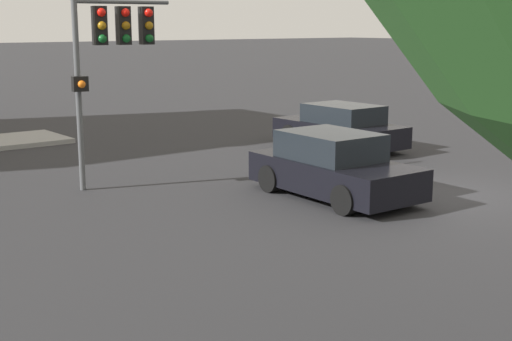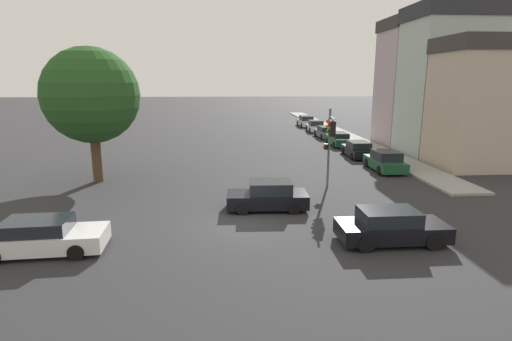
# 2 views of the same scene
# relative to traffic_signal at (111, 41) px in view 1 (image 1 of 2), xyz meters

# --- Properties ---
(ground_plane) EXTENTS (300.00, 300.00, 0.00)m
(ground_plane) POSITION_rel_traffic_signal_xyz_m (-5.47, -5.73, -3.53)
(ground_plane) COLOR #28282B
(traffic_signal) EXTENTS (0.63, 2.52, 4.94)m
(traffic_signal) POSITION_rel_traffic_signal_xyz_m (0.00, 0.00, 0.00)
(traffic_signal) COLOR #515456
(traffic_signal) RESTS_ON ground_plane
(crossing_car_0) EXTENTS (4.45, 1.97, 1.43)m
(crossing_car_0) POSITION_rel_traffic_signal_xyz_m (0.53, -8.19, -2.85)
(crossing_car_0) COLOR black
(crossing_car_0) RESTS_ON ground_plane
(crossing_car_2) EXTENTS (4.23, 2.12, 1.50)m
(crossing_car_2) POSITION_rel_traffic_signal_xyz_m (-4.07, -3.42, -2.82)
(crossing_car_2) COLOR black
(crossing_car_2) RESTS_ON ground_plane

